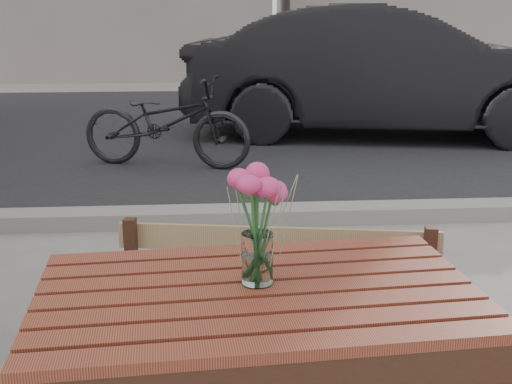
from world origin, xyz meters
TOP-DOWN VIEW (x-y plane):
  - street at (0.00, 5.06)m, footprint 30.00×8.12m
  - main_table at (-0.23, 0.12)m, footprint 1.32×0.84m
  - main_bench at (-0.12, 0.67)m, footprint 1.31×0.58m
  - main_vase at (-0.23, 0.16)m, footprint 0.20×0.20m
  - parked_car at (1.82, 6.34)m, footprint 5.11×2.52m
  - bicycle at (-0.81, 4.86)m, footprint 1.85×1.06m

SIDE VIEW (x-z plane):
  - street at x=0.00m, z-range -0.03..0.09m
  - bicycle at x=-0.81m, z-range 0.00..0.92m
  - main_bench at x=-0.12m, z-range 0.08..0.87m
  - main_table at x=-0.23m, z-range 0.26..1.05m
  - parked_car at x=1.82m, z-range 0.00..1.61m
  - main_vase at x=-0.23m, z-range 0.83..1.19m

